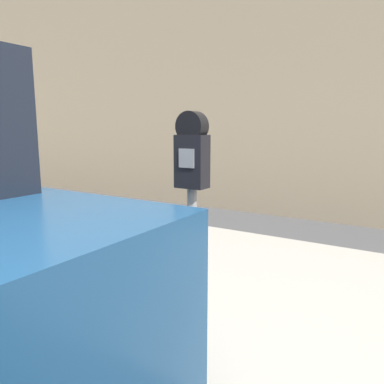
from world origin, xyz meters
TOP-DOWN VIEW (x-y plane):
  - sidewalk at (0.00, 2.20)m, footprint 24.00×2.80m
  - building_facade at (0.00, 5.22)m, footprint 24.00×0.30m
  - parking_meter at (0.27, 1.27)m, footprint 0.19×0.12m

SIDE VIEW (x-z plane):
  - sidewalk at x=0.00m, z-range 0.00..0.10m
  - parking_meter at x=0.27m, z-range 0.39..1.78m
  - building_facade at x=0.00m, z-range 0.00..5.14m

